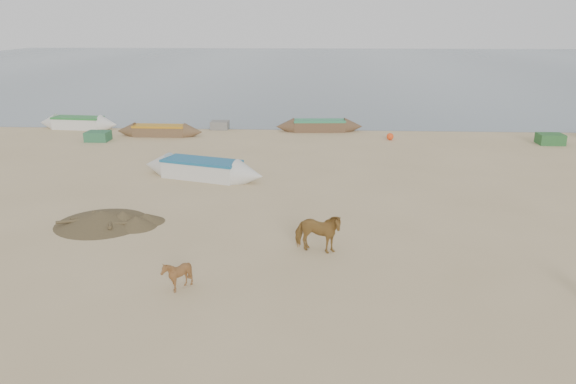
% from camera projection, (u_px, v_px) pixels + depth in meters
% --- Properties ---
extents(ground, '(140.00, 140.00, 0.00)m').
position_uv_depth(ground, '(281.00, 259.00, 17.87)').
color(ground, tan).
rests_on(ground, ground).
extents(sea, '(160.00, 160.00, 0.00)m').
position_uv_depth(sea, '(313.00, 65.00, 96.16)').
color(sea, slate).
rests_on(sea, ground).
extents(cow_adult, '(1.76, 1.13, 1.37)m').
position_uv_depth(cow_adult, '(318.00, 233.00, 18.17)').
color(cow_adult, olive).
rests_on(cow_adult, ground).
extents(calf_front, '(1.01, 0.94, 0.94)m').
position_uv_depth(calf_front, '(177.00, 275.00, 15.65)').
color(calf_front, brown).
rests_on(calf_front, ground).
extents(near_canoe, '(6.52, 3.34, 0.90)m').
position_uv_depth(near_canoe, '(202.00, 169.00, 26.90)').
color(near_canoe, silver).
rests_on(near_canoe, ground).
extents(debris_pile, '(3.81, 3.81, 0.48)m').
position_uv_depth(debris_pile, '(102.00, 217.00, 20.91)').
color(debris_pile, brown).
rests_on(debris_pile, ground).
extents(waterline_canoes, '(58.58, 3.82, 0.85)m').
position_uv_depth(waterline_canoes, '(294.00, 127.00, 37.82)').
color(waterline_canoes, brown).
rests_on(waterline_canoes, ground).
extents(beach_clutter, '(46.26, 5.56, 0.64)m').
position_uv_depth(beach_clutter, '(374.00, 133.00, 36.15)').
color(beach_clutter, '#2E6642').
rests_on(beach_clutter, ground).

